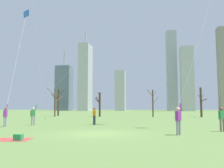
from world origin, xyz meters
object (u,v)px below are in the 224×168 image
Objects in this scene: kite_flyer_midfield_left_purple at (66,80)px; bare_tree_rightmost at (58,101)px; bare_tree_far_right_edge at (201,102)px; bare_tree_left_of_center at (100,104)px; bare_tree_right_of_center at (153,102)px; bare_tree_center at (55,101)px; kite_flyer_foreground_left_pink at (201,39)px; distant_kite_drifting_left_green at (222,13)px; picnic_spot at (16,138)px; bystander_watching_nearby at (222,118)px; kite_flyer_midfield_right_blue at (12,83)px; bystander_far_off_by_trees at (94,115)px.

kite_flyer_midfield_left_purple reaches higher than bare_tree_rightmost.
bare_tree_rightmost is at bearing 173.56° from bare_tree_far_right_edge.
bare_tree_left_of_center is 9.58m from bare_tree_right_of_center.
bare_tree_center is at bearing -175.71° from bare_tree_right_of_center.
kite_flyer_midfield_left_purple is 0.66× the size of kite_flyer_foreground_left_pink.
bare_tree_right_of_center is at bearing 161.71° from distant_kite_drifting_left_green.
picnic_spot is 38.28m from bare_tree_rightmost.
bystander_watching_nearby is 27.32m from bare_tree_far_right_edge.
kite_flyer_midfield_right_blue is 12.46m from picnic_spot.
picnic_spot is 0.37× the size of bare_tree_center.
bare_tree_right_of_center is (-11.15, 3.69, -14.22)m from distant_kite_drifting_left_green.
bare_tree_center reaches higher than bystander_far_off_by_trees.
bare_tree_rightmost is (-1.35, 4.90, 0.16)m from bare_tree_center.
kite_flyer_midfield_right_blue is 2.90× the size of bare_tree_far_right_edge.
bare_tree_center is at bearing 131.05° from bystander_watching_nearby.
bare_tree_rightmost reaches higher than bare_tree_far_right_edge.
bare_tree_center is 1.09× the size of bare_tree_right_of_center.
kite_flyer_midfield_right_blue reaches higher than bare_tree_center.
bare_tree_far_right_edge is 25.95m from bare_tree_center.
bare_tree_far_right_edge is at bearing 79.20° from kite_flyer_foreground_left_pink.
bare_tree_right_of_center is at bearing 99.20° from bystander_watching_nearby.
kite_flyer_midfield_left_purple is 2.69× the size of bare_tree_center.
bare_tree_rightmost reaches higher than picnic_spot.
bare_tree_rightmost is at bearing 102.10° from kite_flyer_midfield_right_blue.
kite_flyer_midfield_right_blue reaches higher than picnic_spot.
bystander_far_off_by_trees is 11.31m from picnic_spot.
kite_flyer_foreground_left_pink is 38.51m from bare_tree_rightmost.
bare_tree_center is at bearing 120.82° from bystander_far_off_by_trees.
picnic_spot is (-9.76, -4.61, -5.81)m from kite_flyer_foreground_left_pink.
distant_kite_drifting_left_green reaches higher than bare_tree_right_of_center.
bare_tree_right_of_center is (5.61, 21.45, 1.69)m from bystander_far_off_by_trees.
picnic_spot is (-18.09, -28.96, -16.72)m from distant_kite_drifting_left_green.
bare_tree_far_right_edge is at bearing -6.44° from bare_tree_rightmost.
picnic_spot is at bearing -71.17° from bare_tree_center.
bystander_far_off_by_trees is (7.72, 1.21, -2.99)m from kite_flyer_midfield_right_blue.
bare_tree_left_of_center is at bearing 7.38° from bare_tree_center.
kite_flyer_midfield_left_purple is at bearing 96.37° from picnic_spot.
kite_flyer_midfield_right_blue is 31.70m from bare_tree_far_right_edge.
bare_tree_right_of_center is (-8.27, -0.50, -0.05)m from bare_tree_far_right_edge.
picnic_spot is at bearing -57.35° from kite_flyer_midfield_right_blue.
bystander_watching_nearby is at bearing -26.92° from bystander_far_off_by_trees.
bare_tree_center reaches higher than bare_tree_right_of_center.
bare_tree_rightmost reaches higher than bystander_far_off_by_trees.
bare_tree_left_of_center is 0.83× the size of bare_tree_center.
distant_kite_drifting_left_green is 15.05m from bare_tree_far_right_edge.
kite_flyer_midfield_right_blue is 18.27m from bystander_watching_nearby.
bare_tree_left_of_center is (-20.73, 3.40, -14.48)m from distant_kite_drifting_left_green.
bare_tree_center is (-21.90, 25.15, 1.86)m from bystander_watching_nearby.
bare_tree_far_right_edge is 0.97× the size of bare_tree_center.
distant_kite_drifting_left_green reaches higher than picnic_spot.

